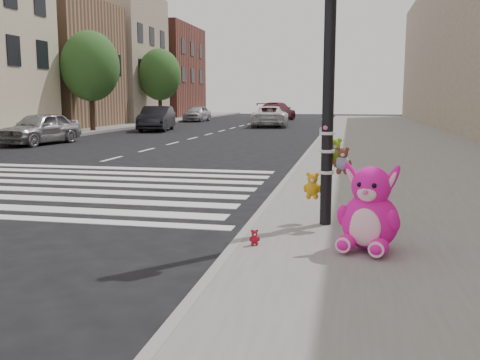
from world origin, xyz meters
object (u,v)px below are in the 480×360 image
(car_silver_far, at_px, (40,128))
(car_white_near, at_px, (270,116))
(car_dark_far, at_px, (157,119))
(signal_pole, at_px, (329,110))
(red_teddy, at_px, (254,237))
(pink_bunny, at_px, (370,214))

(car_silver_far, height_order, car_white_near, car_white_near)
(car_dark_far, distance_m, car_white_near, 8.39)
(signal_pole, bearing_deg, red_teddy, -121.59)
(red_teddy, bearing_deg, car_white_near, 80.74)
(red_teddy, height_order, car_white_near, car_white_near)
(signal_pole, distance_m, car_white_near, 28.88)
(signal_pole, height_order, car_white_near, signal_pole)
(car_silver_far, height_order, car_dark_far, car_dark_far)
(red_teddy, bearing_deg, car_silver_far, 112.39)
(car_white_near, bearing_deg, pink_bunny, 95.55)
(signal_pole, relative_size, car_silver_far, 1.01)
(signal_pole, bearing_deg, car_white_near, 99.93)
(pink_bunny, relative_size, red_teddy, 5.37)
(red_teddy, height_order, car_dark_far, car_dark_far)
(car_white_near, bearing_deg, signal_pole, 94.93)
(car_white_near, bearing_deg, car_dark_far, 40.15)
(car_white_near, bearing_deg, red_teddy, 92.97)
(pink_bunny, relative_size, car_silver_far, 0.27)
(signal_pole, bearing_deg, car_dark_far, 115.84)
(red_teddy, xyz_separation_m, car_dark_far, (-10.08, 23.81, 0.49))
(car_silver_far, bearing_deg, car_dark_far, 89.22)
(red_teddy, relative_size, car_dark_far, 0.04)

